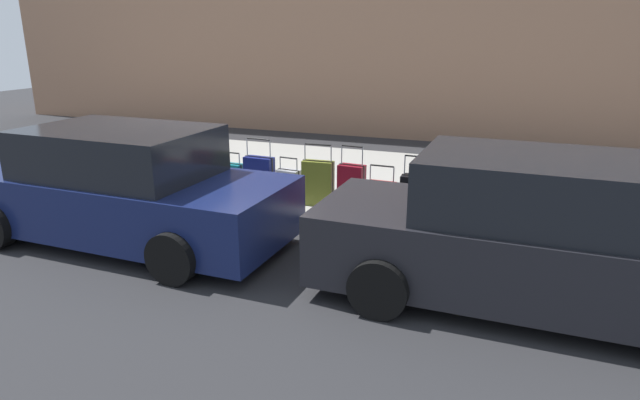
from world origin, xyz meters
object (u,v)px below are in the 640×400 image
suitcase_navy_0 (486,208)px  suitcase_maroon_4 (351,187)px  suitcase_teal_1 (449,196)px  suitcase_olive_5 (318,183)px  suitcase_black_9 (198,171)px  parked_car_navy_1 (123,189)px  suitcase_red_3 (381,198)px  bollard_post (123,164)px  suitcase_navy_7 (259,177)px  fire_hydrant (149,163)px  parked_car_charcoal_0 (536,238)px  suitcase_black_2 (415,197)px  suitcase_silver_6 (289,185)px  suitcase_teal_8 (229,179)px

suitcase_navy_0 → suitcase_maroon_4: suitcase_maroon_4 is taller
suitcase_teal_1 → suitcase_olive_5: suitcase_olive_5 is taller
suitcase_black_9 → parked_car_navy_1: (-0.17, 2.11, 0.25)m
suitcase_navy_0 → suitcase_red_3: suitcase_navy_0 is taller
suitcase_black_9 → bollard_post: (1.46, 0.19, 0.03)m
suitcase_navy_7 → bollard_post: (2.66, 0.20, 0.05)m
parked_car_navy_1 → fire_hydrant: bearing=-60.5°
suitcase_maroon_4 → parked_car_charcoal_0: bearing=142.0°
suitcase_olive_5 → bollard_post: size_ratio=1.27×
fire_hydrant → parked_car_navy_1: bearing=119.5°
suitcase_navy_0 → suitcase_maroon_4: bearing=-3.2°
suitcase_black_2 → suitcase_silver_6: (2.13, -0.13, -0.06)m
suitcase_red_3 → suitcase_maroon_4: suitcase_maroon_4 is taller
fire_hydrant → suitcase_teal_8: bearing=-177.4°
suitcase_navy_0 → suitcase_silver_6: size_ratio=1.11×
suitcase_black_9 → bollard_post: suitcase_black_9 is taller
suitcase_maroon_4 → parked_car_navy_1: parked_car_navy_1 is taller
suitcase_maroon_4 → parked_car_navy_1: (2.65, 2.13, 0.26)m
suitcase_navy_0 → suitcase_maroon_4: size_ratio=0.81×
suitcase_olive_5 → suitcase_silver_6: (0.54, -0.05, -0.10)m
suitcase_teal_1 → suitcase_silver_6: size_ratio=1.11×
suitcase_olive_5 → bollard_post: bearing=2.6°
suitcase_red_3 → suitcase_black_9: 3.34m
suitcase_maroon_4 → suitcase_black_9: bearing=0.4°
suitcase_maroon_4 → suitcase_navy_7: (1.63, 0.00, -0.00)m
suitcase_silver_6 → suitcase_teal_8: size_ratio=1.00×
suitcase_navy_0 → suitcase_red_3: size_ratio=1.06×
suitcase_silver_6 → suitcase_navy_7: size_ratio=0.73×
suitcase_silver_6 → parked_car_navy_1: size_ratio=0.16×
suitcase_black_2 → suitcase_red_3: 0.52m
suitcase_olive_5 → parked_car_charcoal_0: parked_car_charcoal_0 is taller
suitcase_black_2 → parked_car_navy_1: (3.69, 2.00, 0.28)m
suitcase_teal_1 → parked_car_navy_1: size_ratio=0.17×
suitcase_olive_5 → parked_car_charcoal_0: size_ratio=0.22×
suitcase_olive_5 → suitcase_teal_8: bearing=-1.9°
parked_car_navy_1 → suitcase_silver_6: bearing=-126.3°
suitcase_teal_1 → suitcase_navy_7: (3.17, -0.08, -0.03)m
suitcase_red_3 → suitcase_teal_8: suitcase_red_3 is taller
suitcase_red_3 → suitcase_black_9: bearing=-1.7°
suitcase_silver_6 → suitcase_olive_5: bearing=175.1°
suitcase_teal_1 → suitcase_red_3: bearing=1.8°
suitcase_red_3 → fire_hydrant: (4.34, -0.06, 0.18)m
parked_car_navy_1 → suitcase_black_9: bearing=-85.4°
parked_car_charcoal_0 → parked_car_navy_1: parked_car_charcoal_0 is taller
suitcase_maroon_4 → suitcase_olive_5: bearing=4.3°
suitcase_red_3 → suitcase_maroon_4: 0.54m
suitcase_navy_0 → suitcase_red_3: (1.56, 0.00, -0.02)m
suitcase_navy_0 → parked_car_navy_1: size_ratio=0.17×
suitcase_maroon_4 → suitcase_olive_5: suitcase_maroon_4 is taller
suitcase_navy_0 → suitcase_teal_8: (4.30, -0.13, -0.01)m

